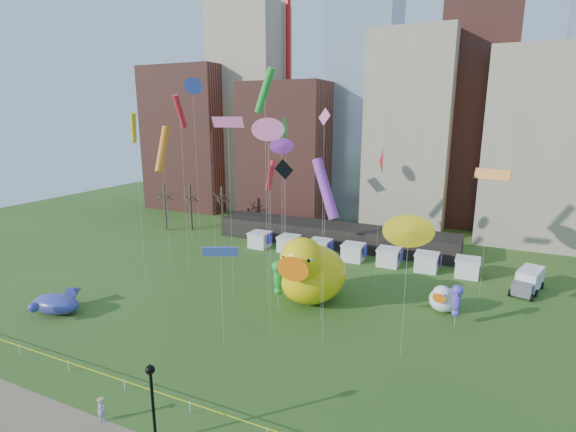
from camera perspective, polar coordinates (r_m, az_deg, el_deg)
The scene contains 32 objects.
ground at distance 33.65m, azimuth -12.73°, elevation -23.97°, with size 160.00×160.00×0.00m, color #275119.
skyline at distance 83.24m, azimuth 14.93°, elevation 13.68°, with size 101.00×23.00×68.00m.
pavilion at distance 68.83m, azimuth 5.99°, elevation -2.49°, with size 38.00×6.00×3.20m, color black.
vendor_tents at distance 62.06m, azimuth 8.58°, elevation -4.81°, with size 33.24×2.80×2.40m.
bare_trees at distance 79.12m, azimuth -12.55°, elevation 1.13°, with size 8.44×6.44×8.50m.
caution_tape at distance 33.25m, azimuth -12.79°, elevation -23.03°, with size 50.00×0.06×0.90m.
big_duck at distance 47.31m, azimuth 2.84°, elevation -7.23°, with size 7.74×10.35×7.94m.
small_duck at distance 48.73m, azimuth 19.78°, elevation -10.19°, with size 3.52×4.33×3.15m.
seahorse_green at distance 45.35m, azimuth -1.36°, elevation -7.77°, with size 1.47×1.74×5.49m.
seahorse_purple at distance 45.33m, azimuth 21.35°, elevation -10.05°, with size 1.19×1.45×4.32m.
whale_inflatable at distance 51.82m, azimuth -28.11°, elevation -10.04°, with size 5.67×6.88×2.35m.
lamppost at distance 29.85m, azimuth -17.45°, elevation -21.60°, with size 0.58×0.58×5.59m.
box_truck at distance 58.20m, azimuth 29.10°, elevation -7.43°, with size 3.79×6.33×2.53m.
woman at distance 34.13m, azimuth -23.37°, elevation -22.49°, with size 0.60×0.39×1.64m, color white.
kite_0 at distance 56.65m, azimuth -14.04°, elevation 13.20°, with size 1.06×2.50×22.60m.
kite_1 at distance 37.44m, azimuth -2.63°, elevation 11.24°, with size 1.96×0.62×19.90m.
kite_2 at distance 64.96m, azimuth -10.13°, elevation 11.60°, with size 1.48×2.10×20.28m.
kite_3 at distance 56.56m, azimuth -0.35°, elevation 11.32°, with size 1.04×2.92×19.76m.
kite_4 at distance 50.54m, azimuth -19.67°, elevation 10.85°, with size 1.85×1.73×20.44m.
kite_5 at distance 37.05m, azimuth -8.92°, elevation -4.69°, with size 2.88×1.69×9.36m.
kite_6 at distance 49.96m, azimuth 25.29°, elevation 4.90°, with size 3.52×1.74×14.62m.
kite_7 at distance 53.05m, azimuth -0.84°, elevation 9.14°, with size 1.89×1.02×17.40m.
kite_8 at distance 58.67m, azimuth -2.34°, elevation 5.29°, with size 0.81×2.44×14.13m.
kite_9 at distance 39.89m, azimuth 4.79°, elevation 11.13°, with size 1.40×0.77×20.76m.
kite_10 at distance 46.63m, azimuth -0.53°, elevation 5.75°, with size 1.38×1.84×15.57m.
kite_11 at distance 44.72m, azimuth -3.07°, elevation 16.17°, with size 2.75×1.46×24.75m.
kite_12 at distance 36.09m, azimuth 15.61°, elevation -2.03°, with size 2.76×1.04×12.37m.
kite_13 at distance 60.81m, azimuth -12.44°, elevation 16.32°, with size 0.71×2.15×24.89m.
kite_14 at distance 54.32m, azimuth -16.20°, elevation 8.39°, with size 1.55×3.39×18.86m.
kite_15 at distance 36.14m, azimuth 4.93°, elevation 3.58°, with size 3.05×2.10×16.68m.
kite_16 at distance 49.79m, azimuth 12.17°, elevation 7.04°, with size 0.94×2.87×16.49m.
kite_17 at distance 45.55m, azimuth -7.91°, elevation 12.02°, with size 3.55×0.61×19.94m.
Camera 1 is at (17.07, -20.83, 20.18)m, focal length 27.00 mm.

